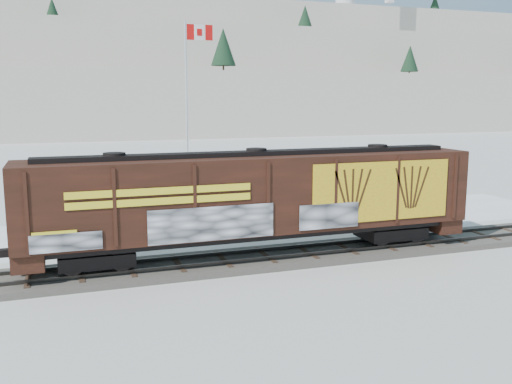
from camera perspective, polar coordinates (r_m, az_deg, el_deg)
name	(u,v)px	position (r m, az deg, el deg)	size (l,w,h in m)	color
ground	(306,257)	(26.71, 5.02, -6.51)	(500.00, 500.00, 0.00)	white
rail_track	(306,254)	(26.67, 5.02, -6.21)	(50.00, 3.40, 0.43)	#59544C
parking_strip	(253,223)	(33.47, -0.26, -3.16)	(40.00, 8.00, 0.03)	white
hillside	(94,71)	(163.67, -15.87, 11.59)	(360.00, 110.00, 93.00)	white
hopper_railcar	(256,197)	(25.15, 0.05, -0.47)	(20.15, 3.06, 4.60)	black
flagpole	(189,139)	(38.68, -6.73, 5.31)	(2.30, 0.90, 12.23)	silver
car_silver	(242,217)	(31.82, -1.42, -2.52)	(1.64, 4.07, 1.39)	#B7B9BF
car_white	(186,216)	(32.13, -6.97, -2.37)	(1.59, 4.55, 1.50)	white
car_dark	(389,203)	(36.53, 13.12, -1.08)	(2.16, 5.32, 1.54)	#202228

